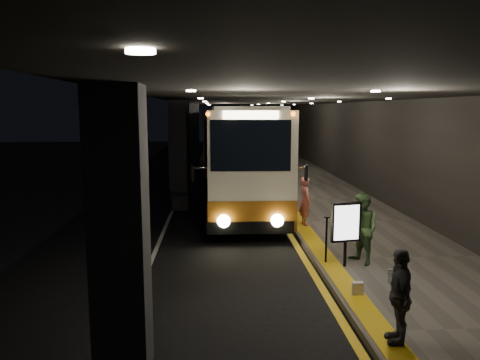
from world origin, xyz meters
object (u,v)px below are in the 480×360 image
object	(u,v)px
passenger_waiting_green	(362,229)
coach_main	(239,160)
coach_third	(225,134)
passenger_boarding	(305,201)
info_sign	(346,224)
passenger_waiting_grey	(399,296)
stanchion_post	(326,240)
bag_polka	(394,276)
coach_second	(228,143)
bag_plain	(358,289)

from	to	relation	value
passenger_waiting_green	coach_main	bearing A→B (deg)	173.89
coach_third	passenger_boarding	size ratio (longest dim) A/B	6.75
passenger_boarding	info_sign	bearing A→B (deg)	174.82
coach_third	info_sign	world-z (taller)	coach_third
passenger_waiting_grey	coach_third	bearing A→B (deg)	-169.18
stanchion_post	passenger_waiting_grey	bearing A→B (deg)	-86.76
bag_polka	stanchion_post	world-z (taller)	stanchion_post
coach_third	stanchion_post	bearing A→B (deg)	-89.49
passenger_waiting_green	bag_polka	size ratio (longest dim) A/B	5.66
passenger_waiting_grey	coach_second	bearing A→B (deg)	-166.86
passenger_waiting_grey	info_sign	world-z (taller)	passenger_waiting_grey
passenger_boarding	bag_polka	size ratio (longest dim) A/B	5.11
coach_main	bag_polka	size ratio (longest dim) A/B	40.07
info_sign	passenger_waiting_green	bearing A→B (deg)	9.90
coach_main	bag_polka	bearing A→B (deg)	-73.71
coach_second	info_sign	distance (m)	19.70
coach_third	passenger_waiting_green	world-z (taller)	coach_third
coach_second	stanchion_post	distance (m)	19.37
stanchion_post	coach_main	bearing A→B (deg)	102.12
passenger_waiting_green	bag_plain	world-z (taller)	passenger_waiting_green
bag_plain	coach_third	bearing A→B (deg)	93.10
coach_main	coach_third	world-z (taller)	coach_main
coach_third	coach_second	bearing A→B (deg)	-92.97
coach_second	stanchion_post	world-z (taller)	coach_second
passenger_waiting_green	stanchion_post	bearing A→B (deg)	-122.10
info_sign	stanchion_post	world-z (taller)	info_sign
coach_third	stanchion_post	world-z (taller)	coach_third
passenger_waiting_green	stanchion_post	world-z (taller)	passenger_waiting_green
passenger_waiting_grey	passenger_waiting_green	bearing A→B (deg)	178.77
passenger_waiting_grey	bag_plain	bearing A→B (deg)	-170.46
coach_third	passenger_waiting_grey	bearing A→B (deg)	-89.46
bag_plain	info_sign	world-z (taller)	info_sign
stanchion_post	bag_plain	bearing A→B (deg)	-85.36
coach_second	coach_third	xyz separation A→B (m)	(0.13, 15.58, -0.17)
coach_main	coach_second	size ratio (longest dim) A/B	1.06
passenger_waiting_green	passenger_boarding	bearing A→B (deg)	165.62
passenger_boarding	stanchion_post	distance (m)	3.94
stanchion_post	passenger_boarding	bearing A→B (deg)	86.86
info_sign	passenger_waiting_grey	bearing A→B (deg)	-103.93
coach_main	bag_plain	world-z (taller)	coach_main
coach_main	coach_third	xyz separation A→B (m)	(-0.04, 26.49, -0.26)
coach_third	info_sign	bearing A→B (deg)	-88.85
coach_third	bag_plain	size ratio (longest dim) A/B	39.62
coach_main	bag_polka	world-z (taller)	coach_main
coach_second	info_sign	size ratio (longest dim) A/B	7.51
bag_plain	coach_main	bearing A→B (deg)	100.62
coach_second	bag_plain	distance (m)	21.53
coach_third	bag_polka	xyz separation A→B (m)	(3.03, -36.32, -1.35)
coach_third	info_sign	xyz separation A→B (m)	(2.24, -35.13, -0.42)
bag_polka	info_sign	bearing A→B (deg)	123.56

